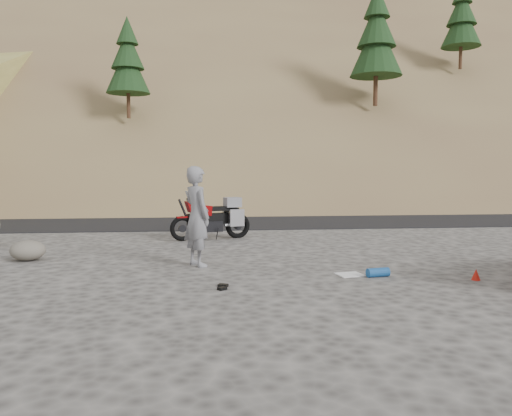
# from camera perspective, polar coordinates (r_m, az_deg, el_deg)

# --- Properties ---
(ground) EXTENTS (140.00, 140.00, 0.00)m
(ground) POSITION_cam_1_polar(r_m,az_deg,el_deg) (9.81, -2.48, -6.62)
(ground) COLOR #43413E
(ground) RESTS_ON ground
(road) EXTENTS (120.00, 7.00, 0.05)m
(road) POSITION_cam_1_polar(r_m,az_deg,el_deg) (18.71, -4.14, -1.28)
(road) COLOR black
(road) RESTS_ON ground
(hillside) EXTENTS (120.00, 73.00, 46.72)m
(hillside) POSITION_cam_1_polar(r_m,az_deg,el_deg) (51.31, -5.41, 14.85)
(hillside) COLOR brown
(hillside) RESTS_ON ground
(motorcycle) EXTENTS (2.17, 1.03, 1.33)m
(motorcycle) POSITION_cam_1_polar(r_m,az_deg,el_deg) (13.40, -4.76, -1.16)
(motorcycle) COLOR black
(motorcycle) RESTS_ON ground
(man) EXTENTS (0.75, 0.85, 1.95)m
(man) POSITION_cam_1_polar(r_m,az_deg,el_deg) (9.88, -6.70, -6.56)
(man) COLOR gray
(man) RESTS_ON ground
(small_rock) EXTENTS (0.85, 0.80, 0.42)m
(small_rock) POSITION_cam_1_polar(r_m,az_deg,el_deg) (11.34, -24.64, -4.43)
(small_rock) COLOR #514D46
(small_rock) RESTS_ON ground
(gear_white_cloth) EXTENTS (0.52, 0.48, 0.01)m
(gear_white_cloth) POSITION_cam_1_polar(r_m,az_deg,el_deg) (9.14, 10.67, -7.48)
(gear_white_cloth) COLOR white
(gear_white_cloth) RESTS_ON ground
(gear_blue_mat) EXTENTS (0.42, 0.23, 0.16)m
(gear_blue_mat) POSITION_cam_1_polar(r_m,az_deg,el_deg) (9.07, 13.77, -7.16)
(gear_blue_mat) COLOR #174B8D
(gear_blue_mat) RESTS_ON ground
(gear_funnel) EXTENTS (0.19, 0.19, 0.19)m
(gear_funnel) POSITION_cam_1_polar(r_m,az_deg,el_deg) (9.35, 23.84, -6.96)
(gear_funnel) COLOR red
(gear_funnel) RESTS_ON ground
(gear_glove_a) EXTENTS (0.18, 0.16, 0.04)m
(gear_glove_a) POSITION_cam_1_polar(r_m,az_deg,el_deg) (8.13, -3.79, -8.82)
(gear_glove_a) COLOR black
(gear_glove_a) RESTS_ON ground
(gear_glove_b) EXTENTS (0.16, 0.16, 0.04)m
(gear_glove_b) POSITION_cam_1_polar(r_m,az_deg,el_deg) (7.93, -3.88, -9.17)
(gear_glove_b) COLOR black
(gear_glove_b) RESTS_ON ground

